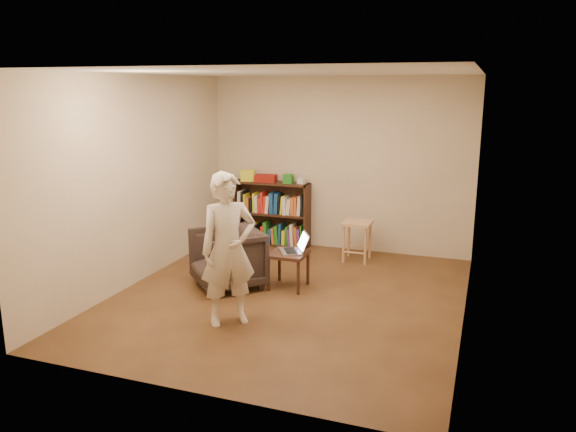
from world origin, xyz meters
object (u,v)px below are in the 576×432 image
(stool, at_px, (357,229))
(armchair, at_px, (227,258))
(bookshelf, at_px, (272,217))
(person, at_px, (228,250))
(laptop, at_px, (296,247))
(side_table, at_px, (288,258))

(stool, bearing_deg, armchair, -128.63)
(bookshelf, distance_m, armchair, 1.99)
(person, bearing_deg, stool, 31.58)
(laptop, xyz_separation_m, person, (-0.30, -1.27, 0.30))
(laptop, bearing_deg, armchair, -100.63)
(armchair, bearing_deg, laptop, 63.90)
(side_table, distance_m, person, 1.30)
(armchair, xyz_separation_m, person, (0.50, -0.99, 0.44))
(stool, bearing_deg, bookshelf, 165.27)
(stool, height_order, person, person)
(armchair, distance_m, laptop, 0.86)
(person, bearing_deg, side_table, 37.62)
(armchair, height_order, laptop, armchair)
(bookshelf, height_order, side_table, bookshelf)
(laptop, bearing_deg, side_table, -81.10)
(laptop, distance_m, person, 1.34)
(stool, distance_m, laptop, 1.40)
(armchair, bearing_deg, bookshelf, 139.88)
(bookshelf, bearing_deg, stool, -14.73)
(person, bearing_deg, bookshelf, 61.12)
(laptop, bearing_deg, person, -43.03)
(side_table, bearing_deg, person, -100.63)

